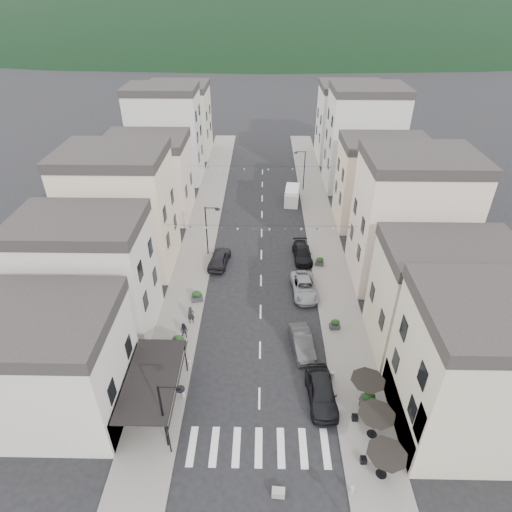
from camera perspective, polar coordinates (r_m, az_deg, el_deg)
The scene contains 30 objects.
ground at distance 30.51m, azimuth 0.30°, elevation -27.29°, with size 700.00×700.00×0.00m, color black.
sidewalk_left at distance 54.58m, azimuth -7.15°, elevation 3.72°, with size 4.00×76.00×0.12m, color slate.
sidewalk_right at distance 54.54m, azimuth 8.68°, elevation 3.56°, with size 4.00×76.00×0.12m, color slate.
hill_backdrop at distance 316.25m, azimuth 1.14°, elevation 28.14°, with size 640.00×360.00×70.00m, color black.
boutique_building at distance 33.99m, azimuth -27.47°, elevation -13.20°, with size 12.00×8.00×8.00m, color beige.
bistro_building at distance 32.16m, azimuth 28.12°, elevation -13.96°, with size 10.00×8.00×10.00m, color #BCAF95.
boutique_awning at distance 31.72m, azimuth -13.28°, elevation -15.70°, with size 3.77×7.50×3.28m.
buildings_row_left at distance 58.54m, azimuth -13.80°, elevation 11.65°, with size 10.20×54.16×14.00m.
buildings_row_right at distance 57.36m, azimuth 15.78°, elevation 11.13°, with size 10.20×54.16×14.50m.
cafe_terrace at distance 31.01m, azimuth 15.71°, elevation -19.92°, with size 2.50×8.10×2.53m.
streetlamp_left_near at distance 29.13m, azimuth -11.86°, elevation -19.53°, with size 1.70×0.56×6.00m.
streetlamp_left_far at distance 47.40m, azimuth -6.32°, elevation 4.01°, with size 1.70×0.56×6.00m.
streetlamp_right_far at distance 63.63m, azimuth 6.23°, elevation 11.78°, with size 1.70×0.56×6.00m.
bollards at distance 33.25m, azimuth 0.44°, elevation -18.67°, with size 11.66×10.26×0.60m.
bunting_near at distance 42.58m, azimuth 0.73°, elevation 3.66°, with size 19.00×0.28×0.62m.
bunting_far at distance 57.08m, azimuth 0.85°, elevation 11.54°, with size 19.00×0.28×0.62m.
parked_car_a at distance 33.52m, azimuth 8.72°, elevation -17.44°, with size 2.03×5.06×1.72m, color black.
parked_car_b at distance 36.99m, azimuth 6.18°, elevation -11.40°, with size 1.57×4.50×1.48m, color #38383A.
parked_car_c at distance 42.95m, azimuth 6.45°, elevation -4.14°, with size 2.42×5.24×1.46m, color gray.
parked_car_d at distance 48.20m, azimuth 6.19°, elevation 0.38°, with size 1.93×4.76×1.38m, color black.
parked_car_e at distance 47.00m, azimuth -4.91°, elevation -0.31°, with size 1.89×4.70×1.60m, color black.
delivery_van at distance 60.75m, azimuth 4.82°, elevation 8.12°, with size 2.35×4.84×2.23m.
pedestrian_a at distance 39.43m, azimuth -8.65°, elevation -7.78°, with size 0.64×0.42×1.75m, color black.
pedestrian_b at distance 38.16m, azimuth -9.55°, elevation -9.77°, with size 0.74×0.58×1.52m, color #241F29.
concrete_block_a at distance 29.75m, azimuth 3.00°, elevation -28.99°, with size 0.80×0.50×0.50m, color gray.
planter_la at distance 37.45m, azimuth -10.30°, elevation -11.17°, with size 1.23×0.85×1.26m.
planter_lb at distance 41.98m, azimuth -7.87°, elevation -5.31°, with size 1.18×0.83×1.20m.
planter_ra at distance 33.91m, azimuth 14.71°, elevation -17.96°, with size 1.29×0.99×1.28m.
planter_rb at distance 39.27m, azimuth 10.48°, elevation -8.93°, with size 0.98×0.62×1.03m.
planter_rc at distance 47.18m, azimuth 8.49°, elevation -0.71°, with size 0.98×0.66×1.01m.
Camera 1 is at (0.13, -15.14, 26.48)m, focal length 30.00 mm.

